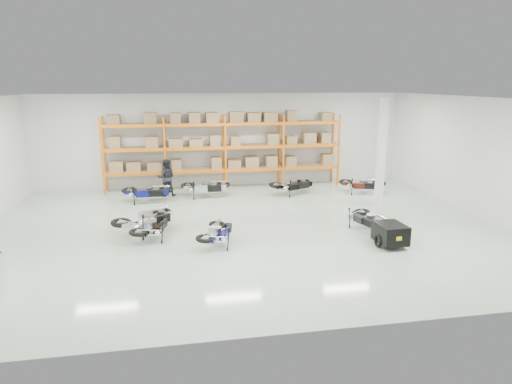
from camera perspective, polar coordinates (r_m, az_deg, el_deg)
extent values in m
plane|color=#AFC3AF|center=(16.19, -1.29, -4.55)|extent=(18.00, 18.00, 0.00)
plane|color=white|center=(15.38, -1.38, 11.57)|extent=(18.00, 18.00, 0.00)
plane|color=silver|center=(22.49, -4.14, 6.48)|extent=(18.00, 0.00, 18.00)
plane|color=silver|center=(8.99, 5.70, -4.71)|extent=(18.00, 0.00, 18.00)
plane|color=silver|center=(19.19, 26.33, 3.83)|extent=(0.00, 14.00, 14.00)
cube|color=orange|center=(21.68, -18.73, 4.18)|extent=(0.08, 0.08, 3.50)
cube|color=orange|center=(22.56, -18.42, 4.55)|extent=(0.08, 0.08, 3.50)
cube|color=orange|center=(21.45, -11.30, 4.54)|extent=(0.08, 0.08, 3.50)
cube|color=orange|center=(22.34, -11.27, 4.90)|extent=(0.08, 0.08, 3.50)
cube|color=orange|center=(21.58, -3.83, 4.83)|extent=(0.08, 0.08, 3.50)
cube|color=orange|center=(22.46, -4.09, 5.18)|extent=(0.08, 0.08, 3.50)
cube|color=orange|center=(22.07, 3.44, 5.04)|extent=(0.08, 0.08, 3.50)
cube|color=orange|center=(22.93, 2.91, 5.37)|extent=(0.08, 0.08, 3.50)
cube|color=orange|center=(22.89, 10.30, 5.15)|extent=(0.08, 0.08, 3.50)
cube|color=orange|center=(23.72, 9.54, 5.48)|extent=(0.08, 0.08, 3.50)
cube|color=orange|center=(21.67, -14.90, 2.15)|extent=(2.70, 0.08, 0.12)
cube|color=orange|center=(22.55, -14.73, 2.60)|extent=(2.70, 0.08, 0.12)
cube|color=olive|center=(22.10, -14.82, 2.56)|extent=(2.68, 0.88, 0.02)
cube|color=olive|center=(22.06, -14.86, 3.15)|extent=(2.40, 0.70, 0.44)
cube|color=orange|center=(21.62, -7.48, 2.47)|extent=(2.70, 0.08, 0.12)
cube|color=orange|center=(22.50, -7.60, 2.91)|extent=(2.70, 0.08, 0.12)
cube|color=olive|center=(22.05, -7.55, 2.88)|extent=(2.68, 0.88, 0.02)
cube|color=olive|center=(22.00, -7.57, 3.46)|extent=(2.40, 0.70, 0.44)
cube|color=orange|center=(21.92, -0.15, 2.75)|extent=(2.70, 0.08, 0.12)
cube|color=orange|center=(22.80, -0.55, 3.17)|extent=(2.70, 0.08, 0.12)
cube|color=olive|center=(22.35, -0.36, 3.14)|extent=(2.68, 0.88, 0.02)
cube|color=olive|center=(22.31, -0.36, 3.72)|extent=(2.40, 0.70, 0.44)
cube|color=orange|center=(22.58, 6.87, 2.97)|extent=(2.70, 0.08, 0.12)
cube|color=orange|center=(23.42, 6.23, 3.38)|extent=(2.70, 0.08, 0.12)
cube|color=olive|center=(22.99, 6.55, 3.35)|extent=(2.68, 0.88, 0.02)
cube|color=olive|center=(22.95, 6.56, 3.92)|extent=(2.40, 0.70, 0.44)
cube|color=orange|center=(21.48, -15.08, 5.03)|extent=(2.70, 0.08, 0.12)
cube|color=orange|center=(22.37, -14.90, 5.37)|extent=(2.70, 0.08, 0.12)
cube|color=olive|center=(21.92, -15.00, 5.38)|extent=(2.68, 0.88, 0.02)
cube|color=olive|center=(21.89, -15.04, 5.98)|extent=(2.40, 0.70, 0.44)
cube|color=orange|center=(21.43, -7.57, 5.36)|extent=(2.70, 0.08, 0.12)
cube|color=orange|center=(22.32, -7.69, 5.69)|extent=(2.70, 0.08, 0.12)
cube|color=olive|center=(21.87, -7.64, 5.71)|extent=(2.68, 0.88, 0.02)
cube|color=olive|center=(21.84, -7.66, 6.30)|extent=(2.40, 0.70, 0.44)
cube|color=orange|center=(21.74, -0.15, 5.60)|extent=(2.70, 0.08, 0.12)
cube|color=orange|center=(22.62, -0.56, 5.91)|extent=(2.70, 0.08, 0.12)
cube|color=olive|center=(22.17, -0.36, 5.94)|extent=(2.68, 0.88, 0.02)
cube|color=olive|center=(22.14, -0.36, 6.53)|extent=(2.40, 0.70, 0.44)
cube|color=orange|center=(22.40, 6.95, 5.74)|extent=(2.70, 0.08, 0.12)
cube|color=orange|center=(23.25, 6.30, 6.05)|extent=(2.70, 0.08, 0.12)
cube|color=olive|center=(22.82, 6.62, 6.07)|extent=(2.68, 0.88, 0.02)
cube|color=olive|center=(22.79, 6.64, 6.64)|extent=(2.40, 0.70, 0.44)
cube|color=orange|center=(21.35, -15.26, 7.94)|extent=(2.70, 0.08, 0.12)
cube|color=orange|center=(22.25, -15.08, 8.17)|extent=(2.70, 0.08, 0.12)
cube|color=olive|center=(21.79, -15.18, 8.24)|extent=(2.68, 0.88, 0.02)
cube|color=olive|center=(21.78, -15.22, 8.84)|extent=(2.40, 0.70, 0.44)
cube|color=orange|center=(21.30, -7.67, 8.29)|extent=(2.70, 0.08, 0.12)
cube|color=orange|center=(22.20, -7.79, 8.50)|extent=(2.70, 0.08, 0.12)
cube|color=olive|center=(21.74, -7.73, 8.58)|extent=(2.68, 0.88, 0.02)
cube|color=olive|center=(21.72, -7.75, 9.18)|extent=(2.40, 0.70, 0.44)
cube|color=orange|center=(21.61, -0.15, 8.48)|extent=(2.70, 0.08, 0.12)
cube|color=orange|center=(22.50, -0.56, 8.69)|extent=(2.70, 0.08, 0.12)
cube|color=olive|center=(22.05, -0.36, 8.77)|extent=(2.68, 0.88, 0.02)
cube|color=olive|center=(22.03, -0.36, 9.37)|extent=(2.40, 0.70, 0.44)
cube|color=orange|center=(22.28, 7.03, 8.54)|extent=(2.70, 0.08, 0.12)
cube|color=orange|center=(23.13, 6.37, 8.75)|extent=(2.70, 0.08, 0.12)
cube|color=olive|center=(22.70, 6.70, 8.82)|extent=(2.68, 0.88, 0.02)
cube|color=olive|center=(22.68, 6.72, 9.40)|extent=(2.40, 0.70, 0.44)
cube|color=white|center=(17.65, 15.36, 4.02)|extent=(0.25, 0.25, 4.50)
cube|color=black|center=(14.95, 16.45, -4.96)|extent=(0.86, 1.07, 0.60)
cube|color=yellow|center=(14.51, 17.37, -5.59)|extent=(0.18, 0.03, 0.12)
torus|color=black|center=(14.84, 14.95, -5.88)|extent=(0.09, 0.41, 0.41)
torus|color=black|center=(15.20, 17.79, -5.61)|extent=(0.09, 0.41, 0.41)
cylinder|color=black|center=(15.53, 15.30, -3.96)|extent=(0.09, 0.98, 0.04)
imported|color=black|center=(20.87, -11.16, 1.76)|extent=(0.87, 0.70, 1.68)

